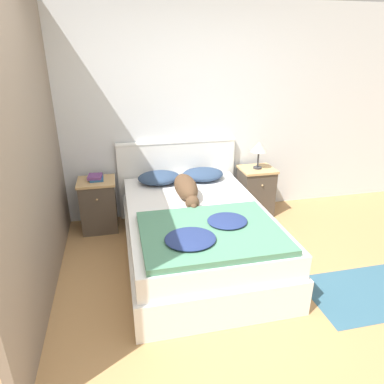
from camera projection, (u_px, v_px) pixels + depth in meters
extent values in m
plane|color=tan|center=(221.00, 325.00, 2.72)|extent=(16.00, 16.00, 0.00)
cube|color=silver|center=(173.00, 116.00, 4.14)|extent=(9.00, 0.06, 2.55)
cube|color=gray|center=(34.00, 145.00, 2.89)|extent=(0.06, 3.10, 2.55)
cube|color=white|center=(196.00, 243.00, 3.55)|extent=(1.41, 2.09, 0.33)
cube|color=white|center=(197.00, 219.00, 3.44)|extent=(1.35, 2.03, 0.22)
cube|color=white|center=(177.00, 179.00, 4.39)|extent=(1.49, 0.04, 0.96)
cylinder|color=white|center=(177.00, 142.00, 4.20)|extent=(1.49, 0.06, 0.06)
cube|color=#4C4238|center=(99.00, 206.00, 4.06)|extent=(0.40, 0.37, 0.60)
cube|color=tan|center=(96.00, 182.00, 3.94)|extent=(0.43, 0.39, 0.03)
sphere|color=tan|center=(97.00, 200.00, 3.83)|extent=(0.02, 0.02, 0.02)
cube|color=#4C4238|center=(256.00, 192.00, 4.46)|extent=(0.40, 0.37, 0.60)
cube|color=tan|center=(257.00, 169.00, 4.34)|extent=(0.43, 0.39, 0.03)
sphere|color=tan|center=(262.00, 185.00, 4.22)|extent=(0.02, 0.02, 0.02)
ellipsoid|color=navy|center=(159.00, 178.00, 4.04)|extent=(0.50, 0.39, 0.14)
ellipsoid|color=navy|center=(203.00, 174.00, 4.15)|extent=(0.50, 0.39, 0.14)
cube|color=#4C8466|center=(211.00, 232.00, 2.92)|extent=(1.19, 0.95, 0.05)
ellipsoid|color=navy|center=(190.00, 239.00, 2.73)|extent=(0.42, 0.38, 0.05)
ellipsoid|color=navy|center=(227.00, 221.00, 3.02)|extent=(0.36, 0.33, 0.04)
ellipsoid|color=brown|center=(186.00, 187.00, 3.66)|extent=(0.23, 0.58, 0.22)
sphere|color=brown|center=(192.00, 202.00, 3.39)|extent=(0.14, 0.14, 0.14)
ellipsoid|color=brown|center=(194.00, 206.00, 3.34)|extent=(0.06, 0.08, 0.06)
cone|color=brown|center=(188.00, 198.00, 3.37)|extent=(0.05, 0.05, 0.05)
cone|color=brown|center=(196.00, 197.00, 3.38)|extent=(0.05, 0.05, 0.05)
ellipsoid|color=brown|center=(184.00, 184.00, 3.91)|extent=(0.16, 0.25, 0.08)
cube|color=#285689|center=(97.00, 179.00, 3.96)|extent=(0.16, 0.21, 0.02)
cube|color=#703D7F|center=(95.00, 176.00, 3.94)|extent=(0.17, 0.19, 0.03)
cylinder|color=#2D2D33|center=(257.00, 168.00, 4.33)|extent=(0.11, 0.11, 0.02)
cylinder|color=#2D2D33|center=(258.00, 159.00, 4.29)|extent=(0.02, 0.02, 0.20)
cone|color=beige|center=(259.00, 147.00, 4.22)|extent=(0.20, 0.20, 0.13)
cube|color=#335B70|center=(367.00, 293.00, 3.07)|extent=(1.06, 0.70, 0.00)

